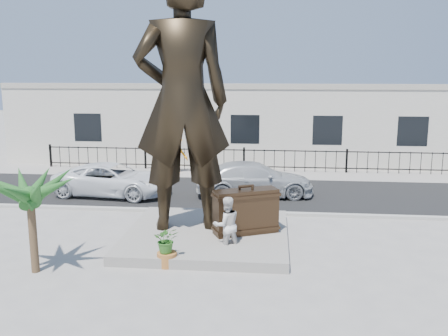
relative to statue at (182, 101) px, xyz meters
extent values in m
plane|color=#9E9991|center=(1.33, -1.84, -4.49)|extent=(100.00, 100.00, 0.00)
cube|color=black|center=(1.33, 6.16, -4.48)|extent=(40.00, 7.00, 0.01)
cube|color=#A5A399|center=(1.33, 2.66, -4.43)|extent=(40.00, 0.25, 0.12)
cube|color=#9E9991|center=(1.33, 10.16, -4.48)|extent=(40.00, 2.50, 0.02)
cube|color=gray|center=(0.83, -0.34, -4.34)|extent=(5.20, 5.20, 0.30)
cube|color=black|center=(1.33, 10.96, -3.89)|extent=(22.00, 0.10, 1.20)
cube|color=silver|center=(1.33, 15.16, -2.29)|extent=(28.00, 7.00, 4.40)
imported|color=black|center=(0.00, 0.00, 0.00)|extent=(3.43, 2.64, 8.38)
cube|color=#362516|center=(2.09, -0.44, -3.47)|extent=(2.12, 1.45, 1.44)
imported|color=silver|center=(1.57, -1.43, -3.62)|extent=(1.05, 0.95, 1.74)
imported|color=white|center=(-4.12, 5.00, -3.78)|extent=(5.26, 2.85, 1.40)
imported|color=#B1B3B6|center=(2.12, 5.51, -3.74)|extent=(5.35, 2.77, 1.48)
imported|color=orange|center=(-2.25, 9.95, -3.46)|extent=(1.50, 1.26, 2.02)
cylinder|color=#A9652C|center=(-0.01, -2.68, -4.29)|extent=(0.56, 0.56, 0.40)
imported|color=#306922|center=(-0.01, -2.68, -3.71)|extent=(0.80, 0.73, 0.77)
camera|label=1|loc=(2.94, -15.78, 1.01)|focal=40.00mm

